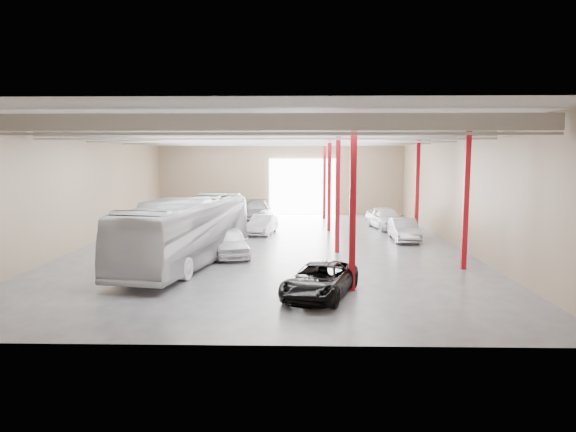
{
  "coord_description": "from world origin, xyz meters",
  "views": [
    {
      "loc": [
        1.7,
        -30.1,
        5.46
      ],
      "look_at": [
        1.11,
        -3.37,
        2.2
      ],
      "focal_mm": 32.0,
      "sensor_mm": 36.0,
      "label": 1
    }
  ],
  "objects_px": {
    "car_row_a": "(230,242)",
    "car_row_b": "(262,224)",
    "car_right_near": "(404,230)",
    "coach_bus": "(187,231)",
    "car_row_c": "(256,211)",
    "black_sedan": "(320,280)",
    "car_right_far": "(385,218)"
  },
  "relations": [
    {
      "from": "car_row_a",
      "to": "car_row_b",
      "type": "height_order",
      "value": "car_row_a"
    },
    {
      "from": "car_row_a",
      "to": "car_right_near",
      "type": "xyz_separation_m",
      "value": [
        10.3,
        5.13,
        -0.06
      ]
    },
    {
      "from": "coach_bus",
      "to": "car_row_c",
      "type": "distance_m",
      "value": 16.27
    },
    {
      "from": "car_row_a",
      "to": "car_row_b",
      "type": "bearing_deg",
      "value": 66.98
    },
    {
      "from": "car_right_near",
      "to": "car_row_c",
      "type": "bearing_deg",
      "value": 139.39
    },
    {
      "from": "coach_bus",
      "to": "black_sedan",
      "type": "relative_size",
      "value": 2.56
    },
    {
      "from": "black_sedan",
      "to": "coach_bus",
      "type": "bearing_deg",
      "value": 157.4
    },
    {
      "from": "black_sedan",
      "to": "car_row_c",
      "type": "height_order",
      "value": "car_row_c"
    },
    {
      "from": "black_sedan",
      "to": "car_row_a",
      "type": "bearing_deg",
      "value": 139.39
    },
    {
      "from": "car_row_a",
      "to": "car_row_b",
      "type": "relative_size",
      "value": 1.1
    },
    {
      "from": "coach_bus",
      "to": "black_sedan",
      "type": "height_order",
      "value": "coach_bus"
    },
    {
      "from": "car_row_b",
      "to": "car_right_near",
      "type": "relative_size",
      "value": 0.95
    },
    {
      "from": "coach_bus",
      "to": "car_row_c",
      "type": "xyz_separation_m",
      "value": [
        2.09,
        16.11,
        -0.82
      ]
    },
    {
      "from": "car_row_b",
      "to": "car_row_c",
      "type": "distance_m",
      "value": 6.5
    },
    {
      "from": "coach_bus",
      "to": "car_right_far",
      "type": "distance_m",
      "value": 17.16
    },
    {
      "from": "car_right_near",
      "to": "black_sedan",
      "type": "bearing_deg",
      "value": -113.32
    },
    {
      "from": "car_row_b",
      "to": "car_row_c",
      "type": "xyz_separation_m",
      "value": [
        -0.94,
        6.43,
        0.17
      ]
    },
    {
      "from": "car_row_c",
      "to": "car_right_far",
      "type": "relative_size",
      "value": 1.22
    },
    {
      "from": "black_sedan",
      "to": "car_row_a",
      "type": "distance_m",
      "value": 8.93
    },
    {
      "from": "car_row_c",
      "to": "car_row_b",
      "type": "bearing_deg",
      "value": -88.57
    },
    {
      "from": "black_sedan",
      "to": "car_row_b",
      "type": "height_order",
      "value": "car_row_b"
    },
    {
      "from": "car_right_far",
      "to": "car_right_near",
      "type": "bearing_deg",
      "value": -97.49
    },
    {
      "from": "car_right_far",
      "to": "car_row_a",
      "type": "bearing_deg",
      "value": -144.89
    },
    {
      "from": "coach_bus",
      "to": "car_row_a",
      "type": "xyz_separation_m",
      "value": [
        1.85,
        2.05,
        -0.9
      ]
    },
    {
      "from": "coach_bus",
      "to": "black_sedan",
      "type": "xyz_separation_m",
      "value": [
        6.35,
        -5.66,
        -1.0
      ]
    },
    {
      "from": "car_right_near",
      "to": "car_right_far",
      "type": "distance_m",
      "value": 5.21
    },
    {
      "from": "car_row_c",
      "to": "car_right_far",
      "type": "distance_m",
      "value": 10.45
    },
    {
      "from": "coach_bus",
      "to": "car_row_a",
      "type": "relative_size",
      "value": 2.68
    },
    {
      "from": "car_row_a",
      "to": "car_right_far",
      "type": "distance_m",
      "value": 14.38
    },
    {
      "from": "car_row_b",
      "to": "car_row_a",
      "type": "bearing_deg",
      "value": -89.1
    },
    {
      "from": "car_row_b",
      "to": "car_right_far",
      "type": "xyz_separation_m",
      "value": [
        8.81,
        2.7,
        0.14
      ]
    },
    {
      "from": "coach_bus",
      "to": "black_sedan",
      "type": "distance_m",
      "value": 8.57
    }
  ]
}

